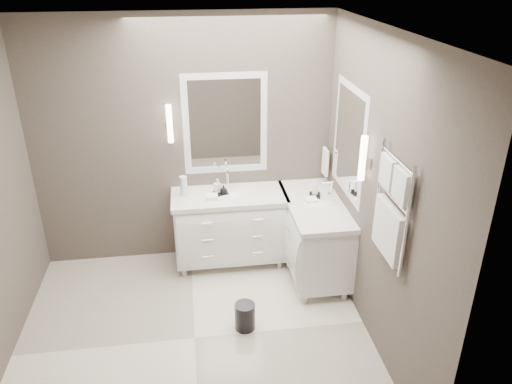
{
  "coord_description": "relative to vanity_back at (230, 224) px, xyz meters",
  "views": [
    {
      "loc": [
        0.05,
        -3.59,
        3.18
      ],
      "look_at": [
        0.67,
        0.7,
        1.11
      ],
      "focal_mm": 35.0,
      "sensor_mm": 36.0,
      "label": 1
    }
  ],
  "objects": [
    {
      "name": "towel_bar_corner",
      "position": [
        1.09,
        0.13,
        0.63
      ],
      "size": [
        0.03,
        0.22,
        0.3
      ],
      "color": "white",
      "rests_on": "wall_right"
    },
    {
      "name": "amenity_tray_back",
      "position": [
        -0.09,
        0.01,
        0.38
      ],
      "size": [
        0.17,
        0.13,
        0.02
      ],
      "primitive_type": "cube",
      "rotation": [
        0.0,
        0.0,
        0.1
      ],
      "color": "black",
      "rests_on": "vanity_back"
    },
    {
      "name": "wall_right",
      "position": [
        1.15,
        -1.23,
        0.86
      ],
      "size": [
        0.01,
        3.0,
        2.7
      ],
      "primitive_type": "cube",
      "color": "#4D443D",
      "rests_on": "floor"
    },
    {
      "name": "towel_ladder",
      "position": [
        1.1,
        -1.63,
        0.91
      ],
      "size": [
        0.06,
        0.58,
        0.9
      ],
      "color": "white",
      "rests_on": "wall_right"
    },
    {
      "name": "ceiling",
      "position": [
        -0.45,
        -1.23,
        2.22
      ],
      "size": [
        3.2,
        3.0,
        0.01
      ],
      "primitive_type": "cube",
      "color": "white",
      "rests_on": "wall_back"
    },
    {
      "name": "amenity_tray_right",
      "position": [
        0.9,
        -0.18,
        0.38
      ],
      "size": [
        0.15,
        0.17,
        0.02
      ],
      "primitive_type": "cube",
      "rotation": [
        0.0,
        0.0,
        -0.24
      ],
      "color": "black",
      "rests_on": "vanity_right"
    },
    {
      "name": "soap_bottle_c",
      "position": [
        0.9,
        -0.18,
        0.47
      ],
      "size": [
        0.07,
        0.07,
        0.17
      ],
      "primitive_type": "imported",
      "rotation": [
        0.0,
        0.0,
        0.13
      ],
      "color": "white",
      "rests_on": "amenity_tray_right"
    },
    {
      "name": "waste_bin",
      "position": [
        0.02,
        -1.15,
        -0.35
      ],
      "size": [
        0.23,
        0.23,
        0.27
      ],
      "primitive_type": "cylinder",
      "rotation": [
        0.0,
        0.0,
        -0.21
      ],
      "color": "black",
      "rests_on": "floor"
    },
    {
      "name": "soap_bottle_b",
      "position": [
        -0.06,
        -0.02,
        0.43
      ],
      "size": [
        0.1,
        0.1,
        0.09
      ],
      "primitive_type": "imported",
      "rotation": [
        0.0,
        0.0,
        0.43
      ],
      "color": "black",
      "rests_on": "amenity_tray_back"
    },
    {
      "name": "vanity_right",
      "position": [
        0.88,
        -0.33,
        0.0
      ],
      "size": [
        0.59,
        1.24,
        0.97
      ],
      "color": "white",
      "rests_on": "floor"
    },
    {
      "name": "soap_bottle_a",
      "position": [
        -0.12,
        0.03,
        0.46
      ],
      "size": [
        0.09,
        0.09,
        0.15
      ],
      "primitive_type": "imported",
      "rotation": [
        0.0,
        0.0,
        0.43
      ],
      "color": "white",
      "rests_on": "amenity_tray_back"
    },
    {
      "name": "water_bottle",
      "position": [
        -0.48,
        0.03,
        0.47
      ],
      "size": [
        0.09,
        0.09,
        0.22
      ],
      "primitive_type": "cylinder",
      "rotation": [
        0.0,
        0.0,
        -0.14
      ],
      "color": "silver",
      "rests_on": "vanity_back"
    },
    {
      "name": "vanity_back",
      "position": [
        0.0,
        0.0,
        0.0
      ],
      "size": [
        1.24,
        0.59,
        0.97
      ],
      "color": "white",
      "rests_on": "floor"
    },
    {
      "name": "mirror_right",
      "position": [
        1.14,
        -0.43,
        1.06
      ],
      "size": [
        0.02,
        0.9,
        1.1
      ],
      "color": "white",
      "rests_on": "wall_right"
    },
    {
      "name": "mirror_back",
      "position": [
        -0.0,
        0.26,
        1.06
      ],
      "size": [
        0.9,
        0.02,
        1.1
      ],
      "color": "white",
      "rests_on": "wall_back"
    },
    {
      "name": "wall_front",
      "position": [
        -0.45,
        -2.73,
        0.86
      ],
      "size": [
        3.2,
        0.01,
        2.7
      ],
      "primitive_type": "cube",
      "color": "#4D443D",
      "rests_on": "floor"
    },
    {
      "name": "wall_back",
      "position": [
        -0.45,
        0.28,
        0.86
      ],
      "size": [
        3.2,
        0.01,
        2.7
      ],
      "primitive_type": "cube",
      "color": "#4D443D",
      "rests_on": "floor"
    },
    {
      "name": "floor",
      "position": [
        -0.45,
        -1.23,
        -0.49
      ],
      "size": [
        3.2,
        3.0,
        0.01
      ],
      "primitive_type": "cube",
      "color": "white",
      "rests_on": "ground"
    },
    {
      "name": "sconce_right",
      "position": [
        1.08,
        -1.01,
        1.11
      ],
      "size": [
        0.06,
        0.06,
        0.4
      ],
      "color": "white",
      "rests_on": "wall_right"
    },
    {
      "name": "sconce_back",
      "position": [
        -0.58,
        0.2,
        1.11
      ],
      "size": [
        0.06,
        0.06,
        0.4
      ],
      "color": "white",
      "rests_on": "wall_back"
    }
  ]
}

